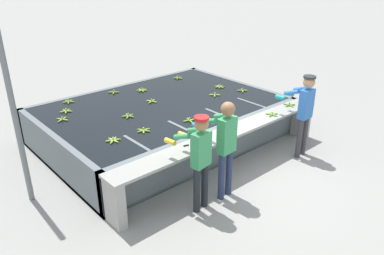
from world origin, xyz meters
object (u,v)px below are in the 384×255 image
knife_0 (190,145)px  banana_bunch_floating_9 (215,95)px  banana_bunch_floating_0 (242,90)px  banana_bunch_floating_8 (62,119)px  banana_bunch_floating_3 (113,140)px  banana_bunch_floating_12 (144,130)px  banana_bunch_ledge_1 (272,114)px  banana_bunch_floating_5 (142,90)px  banana_bunch_floating_10 (152,101)px  banana_bunch_floating_13 (178,78)px  support_post_left (14,112)px  banana_bunch_floating_6 (220,87)px  worker_0 (199,155)px  banana_bunch_floating_4 (114,92)px  knife_1 (233,126)px  banana_bunch_floating_11 (190,120)px  worker_1 (225,141)px  banana_bunch_floating_1 (69,102)px  worker_2 (304,108)px  banana_bunch_ledge_0 (289,105)px  banana_bunch_floating_7 (66,111)px  banana_bunch_floating_2 (128,116)px

knife_0 → banana_bunch_floating_9: bearing=36.1°
banana_bunch_floating_0 → banana_bunch_floating_8: size_ratio=0.89×
banana_bunch_floating_3 → banana_bunch_floating_9: same height
banana_bunch_floating_12 → banana_bunch_ledge_1: bearing=-24.4°
banana_bunch_floating_5 → banana_bunch_floating_10: size_ratio=1.03×
banana_bunch_floating_13 → banana_bunch_floating_12: bearing=-140.3°
banana_bunch_floating_0 → support_post_left: 5.22m
banana_bunch_floating_6 → knife_0: size_ratio=0.81×
worker_0 → banana_bunch_floating_4: 3.96m
banana_bunch_floating_12 → support_post_left: bearing=166.5°
knife_1 → banana_bunch_floating_5: bearing=91.8°
banana_bunch_floating_3 → banana_bunch_floating_6: size_ratio=1.00×
banana_bunch_floating_11 → worker_1: bearing=-107.8°
banana_bunch_floating_10 → knife_1: size_ratio=0.90×
worker_0 → banana_bunch_floating_13: (2.69, 3.78, -0.14)m
banana_bunch_floating_3 → knife_1: 2.27m
banana_bunch_floating_1 → banana_bunch_floating_13: bearing=-3.7°
banana_bunch_floating_3 → worker_2: bearing=-25.4°
banana_bunch_floating_12 → banana_bunch_ledge_0: 3.31m
banana_bunch_floating_12 → banana_bunch_ledge_1: size_ratio=1.02×
worker_0 → banana_bunch_floating_5: 3.82m
worker_2 → banana_bunch_ledge_0: bearing=56.8°
banana_bunch_ledge_0 → knife_1: size_ratio=0.92×
support_post_left → banana_bunch_ledge_0: bearing=-16.1°
banana_bunch_ledge_0 → support_post_left: bearing=163.9°
banana_bunch_floating_6 → knife_0: banana_bunch_floating_6 is taller
banana_bunch_floating_1 → banana_bunch_ledge_1: size_ratio=0.99×
banana_bunch_floating_5 → knife_1: 2.94m
worker_1 → banana_bunch_floating_7: worker_1 is taller
worker_1 → banana_bunch_floating_3: 1.98m
banana_bunch_floating_6 → banana_bunch_floating_11: size_ratio=1.01×
banana_bunch_floating_8 → banana_bunch_floating_9: same height
banana_bunch_floating_8 → banana_bunch_floating_11: bearing=-42.5°
support_post_left → worker_2: bearing=-23.7°
worker_2 → banana_bunch_ledge_0: size_ratio=6.19×
banana_bunch_floating_1 → banana_bunch_floating_2: bearing=-71.4°
banana_bunch_floating_13 → support_post_left: support_post_left is taller
worker_0 → banana_bunch_floating_2: 2.38m
banana_bunch_floating_9 → knife_1: bearing=-123.3°
banana_bunch_floating_1 → banana_bunch_floating_13: (3.02, -0.19, 0.00)m
worker_1 → knife_0: 0.67m
banana_bunch_floating_12 → support_post_left: 2.21m
banana_bunch_floating_0 → knife_1: banana_bunch_floating_0 is taller
worker_1 → banana_bunch_floating_1: worker_1 is taller
banana_bunch_floating_8 → banana_bunch_ledge_1: banana_bunch_ledge_1 is taller
worker_0 → banana_bunch_floating_3: size_ratio=5.78×
banana_bunch_floating_4 → banana_bunch_ledge_1: 3.80m
banana_bunch_floating_0 → knife_1: size_ratio=0.78×
banana_bunch_floating_2 → banana_bunch_ledge_0: bearing=-31.0°
banana_bunch_floating_11 → banana_bunch_floating_10: bearing=86.8°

